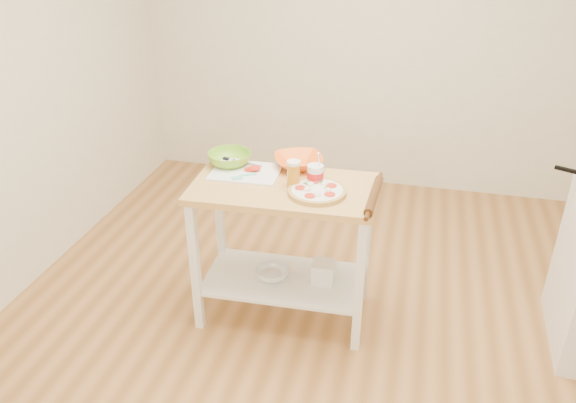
# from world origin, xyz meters

# --- Properties ---
(room_shell) EXTENTS (4.04, 4.54, 2.74)m
(room_shell) POSITION_xyz_m (0.00, 0.00, 1.35)
(room_shell) COLOR #AF7840
(room_shell) RESTS_ON ground
(prep_island) EXTENTS (1.07, 0.61, 0.90)m
(prep_island) POSITION_xyz_m (-0.23, 0.19, 0.64)
(prep_island) COLOR tan
(prep_island) RESTS_ON ground
(pizza) EXTENTS (0.32, 0.32, 0.05)m
(pizza) POSITION_xyz_m (-0.03, 0.14, 0.92)
(pizza) COLOR tan
(pizza) RESTS_ON prep_island
(cutting_board) EXTENTS (0.41, 0.31, 0.04)m
(cutting_board) POSITION_xyz_m (-0.50, 0.31, 0.91)
(cutting_board) COLOR white
(cutting_board) RESTS_ON prep_island
(spatula) EXTENTS (0.13, 0.11, 0.01)m
(spatula) POSITION_xyz_m (-0.48, 0.22, 0.92)
(spatula) COLOR #56D2BE
(spatula) RESTS_ON cutting_board
(knife) EXTENTS (0.27, 0.08, 0.01)m
(knife) POSITION_xyz_m (-0.59, 0.41, 0.92)
(knife) COLOR silver
(knife) RESTS_ON cutting_board
(orange_bowl) EXTENTS (0.38, 0.38, 0.07)m
(orange_bowl) POSITION_xyz_m (-0.21, 0.46, 0.94)
(orange_bowl) COLOR orange
(orange_bowl) RESTS_ON prep_island
(green_bowl) EXTENTS (0.33, 0.33, 0.08)m
(green_bowl) POSITION_xyz_m (-0.62, 0.39, 0.94)
(green_bowl) COLOR #76B726
(green_bowl) RESTS_ON prep_island
(beer_pint) EXTENTS (0.08, 0.08, 0.15)m
(beer_pint) POSITION_xyz_m (-0.18, 0.19, 0.98)
(beer_pint) COLOR #C37B19
(beer_pint) RESTS_ON prep_island
(yogurt_tub) EXTENTS (0.10, 0.10, 0.20)m
(yogurt_tub) POSITION_xyz_m (-0.06, 0.26, 0.96)
(yogurt_tub) COLOR white
(yogurt_tub) RESTS_ON prep_island
(rolling_pin) EXTENTS (0.06, 0.42, 0.05)m
(rolling_pin) POSITION_xyz_m (0.28, 0.14, 0.92)
(rolling_pin) COLOR #4F2C12
(rolling_pin) RESTS_ON prep_island
(shelf_glass_bowl) EXTENTS (0.27, 0.27, 0.06)m
(shelf_glass_bowl) POSITION_xyz_m (-0.30, 0.18, 0.29)
(shelf_glass_bowl) COLOR silver
(shelf_glass_bowl) RESTS_ON prep_island
(shelf_bin) EXTENTS (0.14, 0.14, 0.13)m
(shelf_bin) POSITION_xyz_m (0.01, 0.22, 0.33)
(shelf_bin) COLOR white
(shelf_bin) RESTS_ON prep_island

